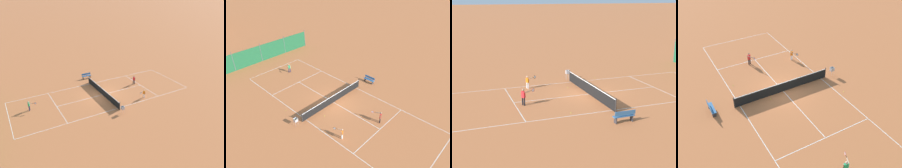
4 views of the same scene
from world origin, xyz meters
TOP-DOWN VIEW (x-y plane):
  - ground_plane at (0.00, 0.00)m, footprint 600.00×600.00m
  - court_line_markings at (0.00, 0.00)m, footprint 8.25×23.85m
  - tennis_net at (0.00, 0.00)m, footprint 9.18×0.08m
  - windscreen_fence_far at (-0.00, 15.50)m, footprint 17.28×0.08m
  - player_near_service at (-3.44, -4.41)m, footprint 0.48×1.00m
  - player_near_baseline at (0.76, 9.45)m, footprint 0.73×0.95m
  - player_far_service at (0.82, -5.76)m, footprint 0.52×1.10m
  - tennis_ball_near_corner at (-2.40, -0.99)m, footprint 0.07×0.07m
  - tennis_ball_service_box at (4.27, 7.87)m, footprint 0.07×0.07m
  - tennis_ball_mid_court at (1.52, 0.48)m, footprint 0.07×0.07m
  - tennis_ball_by_net_left at (-4.62, 2.76)m, footprint 0.07×0.07m
  - tennis_ball_far_corner at (3.61, -3.04)m, footprint 0.07×0.07m
  - ball_hopper at (-5.29, 0.07)m, footprint 0.36×0.36m
  - courtside_bench at (6.34, -0.38)m, footprint 0.36×1.50m

SIDE VIEW (x-z plane):
  - ground_plane at x=0.00m, z-range 0.00..0.00m
  - court_line_markings at x=0.00m, z-range 0.00..0.01m
  - tennis_ball_near_corner at x=-2.40m, z-range 0.00..0.07m
  - tennis_ball_service_box at x=4.27m, z-range 0.00..0.07m
  - tennis_ball_mid_court at x=1.52m, z-range 0.00..0.07m
  - tennis_ball_by_net_left at x=-4.62m, z-range 0.00..0.07m
  - tennis_ball_far_corner at x=3.61m, z-range 0.00..0.07m
  - courtside_bench at x=6.34m, z-range 0.03..0.87m
  - tennis_net at x=0.00m, z-range -0.03..1.03m
  - ball_hopper at x=-5.29m, z-range 0.21..1.10m
  - player_near_service at x=-3.44m, z-range 0.10..1.26m
  - player_near_baseline at x=0.76m, z-range 0.11..1.37m
  - player_far_service at x=0.82m, z-range 0.11..1.43m
  - windscreen_fence_far at x=0.00m, z-range -0.14..2.76m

